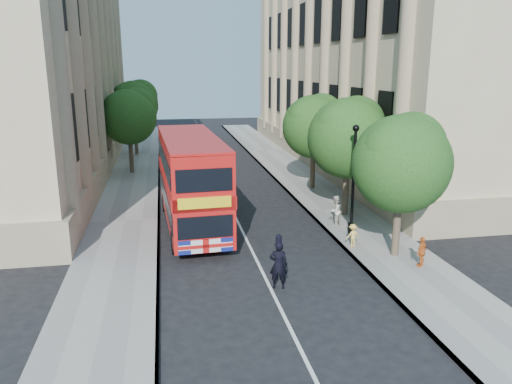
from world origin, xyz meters
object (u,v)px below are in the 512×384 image
box_van (185,192)px  woman_pedestrian (335,211)px  lamp_post (353,184)px  double_decker_bus (191,179)px  police_constable (278,265)px

box_van → woman_pedestrian: size_ratio=3.02×
lamp_post → double_decker_bus: (-7.35, 2.60, -0.03)m
woman_pedestrian → lamp_post: bearing=72.6°
double_decker_bus → police_constable: 8.20m
box_van → police_constable: size_ratio=2.55×
box_van → woman_pedestrian: box_van is taller
woman_pedestrian → box_van: bearing=-60.5°
box_van → police_constable: 10.20m
box_van → lamp_post: bearing=-33.3°
lamp_post → box_van: lamp_post is taller
double_decker_bus → woman_pedestrian: bearing=-14.1°
police_constable → woman_pedestrian: (4.34, 6.24, -0.02)m
double_decker_bus → box_van: bearing=92.8°
double_decker_bus → lamp_post: bearing=-22.5°
lamp_post → woman_pedestrian: bearing=106.9°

